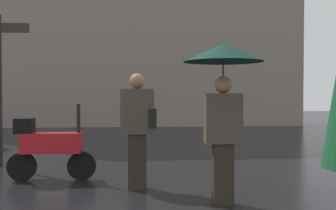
{
  "coord_description": "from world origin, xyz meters",
  "views": [
    {
      "loc": [
        0.79,
        -2.36,
        1.38
      ],
      "look_at": [
        1.4,
        4.53,
        1.2
      ],
      "focal_mm": 41.83,
      "sensor_mm": 36.0,
      "label": 1
    }
  ],
  "objects_px": {
    "pedestrian_with_bag": "(138,124)",
    "parked_scooter": "(49,146)",
    "pedestrian_with_umbrella": "(223,77)",
    "street_signpost": "(0,74)"
  },
  "relations": [
    {
      "from": "pedestrian_with_bag",
      "to": "parked_scooter",
      "type": "height_order",
      "value": "pedestrian_with_bag"
    },
    {
      "from": "pedestrian_with_bag",
      "to": "pedestrian_with_umbrella",
      "type": "bearing_deg",
      "value": -138.81
    },
    {
      "from": "pedestrian_with_umbrella",
      "to": "street_signpost",
      "type": "xyz_separation_m",
      "value": [
        -3.68,
        2.99,
        0.17
      ]
    },
    {
      "from": "pedestrian_with_umbrella",
      "to": "pedestrian_with_bag",
      "type": "bearing_deg",
      "value": -118.13
    },
    {
      "from": "parked_scooter",
      "to": "street_signpost",
      "type": "height_order",
      "value": "street_signpost"
    },
    {
      "from": "parked_scooter",
      "to": "street_signpost",
      "type": "xyz_separation_m",
      "value": [
        -1.21,
        1.39,
        1.22
      ]
    },
    {
      "from": "street_signpost",
      "to": "pedestrian_with_bag",
      "type": "bearing_deg",
      "value": -38.39
    },
    {
      "from": "pedestrian_with_umbrella",
      "to": "street_signpost",
      "type": "bearing_deg",
      "value": -116.46
    },
    {
      "from": "pedestrian_with_umbrella",
      "to": "parked_scooter",
      "type": "height_order",
      "value": "pedestrian_with_umbrella"
    },
    {
      "from": "pedestrian_with_bag",
      "to": "parked_scooter",
      "type": "bearing_deg",
      "value": 55.86
    }
  ]
}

